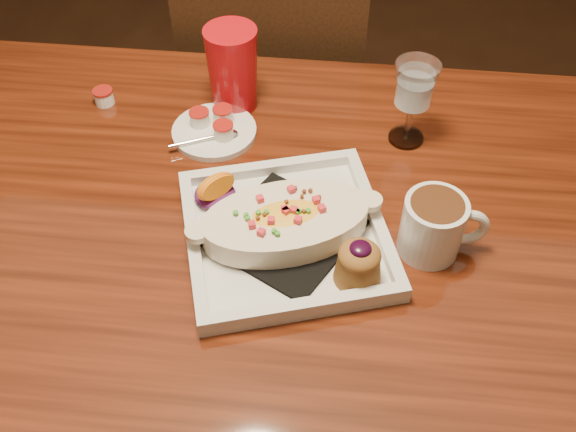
# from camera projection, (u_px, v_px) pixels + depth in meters

# --- Properties ---
(floor) EXTENTS (7.00, 7.00, 0.00)m
(floor) POSITION_uv_depth(u_px,v_px,m) (249.00, 427.00, 1.55)
(floor) COLOR black
(floor) RESTS_ON ground
(table) EXTENTS (1.50, 0.90, 0.75)m
(table) POSITION_uv_depth(u_px,v_px,m) (231.00, 261.00, 1.07)
(table) COLOR maroon
(table) RESTS_ON floor
(chair_far) EXTENTS (0.42, 0.42, 0.93)m
(chair_far) POSITION_uv_depth(u_px,v_px,m) (278.00, 99.00, 1.60)
(chair_far) COLOR black
(chair_far) RESTS_ON floor
(plate) EXTENTS (0.37, 0.37, 0.08)m
(plate) POSITION_uv_depth(u_px,v_px,m) (290.00, 229.00, 0.95)
(plate) COLOR silver
(plate) RESTS_ON table
(coffee_mug) EXTENTS (0.13, 0.09, 0.10)m
(coffee_mug) POSITION_uv_depth(u_px,v_px,m) (435.00, 225.00, 0.92)
(coffee_mug) COLOR silver
(coffee_mug) RESTS_ON table
(goblet) EXTENTS (0.07, 0.07, 0.15)m
(goblet) POSITION_uv_depth(u_px,v_px,m) (414.00, 89.00, 1.05)
(goblet) COLOR silver
(goblet) RESTS_ON table
(saucer) EXTENTS (0.15, 0.15, 0.10)m
(saucer) POSITION_uv_depth(u_px,v_px,m) (214.00, 129.00, 1.13)
(saucer) COLOR silver
(saucer) RESTS_ON table
(creamer_loose) EXTENTS (0.04, 0.04, 0.03)m
(creamer_loose) POSITION_uv_depth(u_px,v_px,m) (104.00, 96.00, 1.18)
(creamer_loose) COLOR white
(creamer_loose) RESTS_ON table
(red_tumbler) EXTENTS (0.09, 0.09, 0.16)m
(red_tumbler) POSITION_uv_depth(u_px,v_px,m) (233.00, 69.00, 1.14)
(red_tumbler) COLOR red
(red_tumbler) RESTS_ON table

